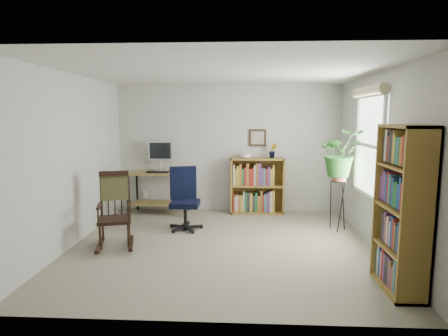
# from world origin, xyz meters

# --- Properties ---
(floor) EXTENTS (4.20, 4.00, 0.00)m
(floor) POSITION_xyz_m (0.00, 0.00, 0.00)
(floor) COLOR gray
(floor) RESTS_ON ground
(ceiling) EXTENTS (4.20, 4.00, 0.00)m
(ceiling) POSITION_xyz_m (0.00, 0.00, 2.40)
(ceiling) COLOR silver
(ceiling) RESTS_ON ground
(wall_back) EXTENTS (4.20, 0.00, 2.40)m
(wall_back) POSITION_xyz_m (0.00, 2.00, 1.20)
(wall_back) COLOR #B4B4B0
(wall_back) RESTS_ON ground
(wall_front) EXTENTS (4.20, 0.00, 2.40)m
(wall_front) POSITION_xyz_m (0.00, -2.00, 1.20)
(wall_front) COLOR #B4B4B0
(wall_front) RESTS_ON ground
(wall_left) EXTENTS (0.00, 4.00, 2.40)m
(wall_left) POSITION_xyz_m (-2.10, 0.00, 1.20)
(wall_left) COLOR #B4B4B0
(wall_left) RESTS_ON ground
(wall_right) EXTENTS (0.00, 4.00, 2.40)m
(wall_right) POSITION_xyz_m (2.10, 0.00, 1.20)
(wall_right) COLOR #B4B4B0
(wall_right) RESTS_ON ground
(window) EXTENTS (0.12, 1.20, 1.50)m
(window) POSITION_xyz_m (2.06, 0.30, 1.40)
(window) COLOR silver
(window) RESTS_ON wall_right
(desk) EXTENTS (1.10, 0.60, 0.79)m
(desk) POSITION_xyz_m (-1.27, 1.70, 0.40)
(desk) COLOR olive
(desk) RESTS_ON floor
(monitor) EXTENTS (0.46, 0.16, 0.56)m
(monitor) POSITION_xyz_m (-1.27, 1.84, 1.07)
(monitor) COLOR #B6B7BB
(monitor) RESTS_ON desk
(keyboard) EXTENTS (0.40, 0.15, 0.02)m
(keyboard) POSITION_xyz_m (-1.27, 1.58, 0.80)
(keyboard) COLOR black
(keyboard) RESTS_ON desk
(office_chair) EXTENTS (0.69, 0.69, 1.02)m
(office_chair) POSITION_xyz_m (-0.64, 0.70, 0.51)
(office_chair) COLOR black
(office_chair) RESTS_ON floor
(rocking_chair) EXTENTS (0.78, 1.03, 1.06)m
(rocking_chair) POSITION_xyz_m (-1.50, -0.12, 0.53)
(rocking_chair) COLOR black
(rocking_chair) RESTS_ON floor
(low_bookshelf) EXTENTS (0.99, 0.33, 1.05)m
(low_bookshelf) POSITION_xyz_m (0.55, 1.82, 0.52)
(low_bookshelf) COLOR olive
(low_bookshelf) RESTS_ON floor
(tall_bookshelf) EXTENTS (0.32, 0.76, 1.73)m
(tall_bookshelf) POSITION_xyz_m (1.92, -1.25, 0.86)
(tall_bookshelf) COLOR olive
(tall_bookshelf) RESTS_ON floor
(plant_stand) EXTENTS (0.29, 0.29, 0.94)m
(plant_stand) POSITION_xyz_m (1.80, 0.80, 0.47)
(plant_stand) COLOR black
(plant_stand) RESTS_ON floor
(spider_plant) EXTENTS (1.69, 1.88, 1.46)m
(spider_plant) POSITION_xyz_m (1.80, 0.80, 1.60)
(spider_plant) COLOR #276222
(spider_plant) RESTS_ON plant_stand
(potted_plant_small) EXTENTS (0.13, 0.24, 0.11)m
(potted_plant_small) POSITION_xyz_m (0.83, 1.83, 1.10)
(potted_plant_small) COLOR #276222
(potted_plant_small) RESTS_ON low_bookshelf
(framed_picture) EXTENTS (0.32, 0.04, 0.32)m
(framed_picture) POSITION_xyz_m (0.55, 1.97, 1.41)
(framed_picture) COLOR black
(framed_picture) RESTS_ON wall_back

